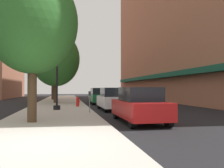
% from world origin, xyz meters
% --- Properties ---
extents(ground_plane, '(90.00, 90.00, 0.00)m').
position_xyz_m(ground_plane, '(4.00, 18.00, 0.00)').
color(ground_plane, black).
extents(sidewalk_slab, '(4.80, 50.00, 0.12)m').
position_xyz_m(sidewalk_slab, '(0.00, 19.00, 0.06)').
color(sidewalk_slab, '#B7B2A8').
rests_on(sidewalk_slab, ground).
extents(lamppost, '(0.48, 0.48, 5.90)m').
position_xyz_m(lamppost, '(-0.01, 10.25, 3.20)').
color(lamppost, black).
rests_on(lamppost, sidewalk_slab).
extents(fire_hydrant, '(0.33, 0.26, 0.79)m').
position_xyz_m(fire_hydrant, '(1.57, 13.13, 0.52)').
color(fire_hydrant, red).
rests_on(fire_hydrant, sidewalk_slab).
extents(parking_meter_near, '(0.14, 0.09, 1.31)m').
position_xyz_m(parking_meter_near, '(2.05, 7.86, 0.95)').
color(parking_meter_near, slate).
rests_on(parking_meter_near, sidewalk_slab).
extents(tree_near, '(4.98, 4.98, 7.43)m').
position_xyz_m(tree_near, '(-0.45, 18.56, 4.68)').
color(tree_near, '#422D1E').
rests_on(tree_near, sidewalk_slab).
extents(tree_mid, '(4.08, 4.08, 7.21)m').
position_xyz_m(tree_mid, '(-1.13, 26.40, 4.96)').
color(tree_mid, '#422D1E').
rests_on(tree_mid, sidewalk_slab).
extents(tree_far, '(4.03, 4.03, 6.76)m').
position_xyz_m(tree_far, '(-0.86, 4.24, 4.54)').
color(tree_far, '#4C3823').
rests_on(tree_far, sidewalk_slab).
extents(car_red, '(1.80, 4.30, 1.66)m').
position_xyz_m(car_red, '(4.00, 3.96, 0.81)').
color(car_red, black).
rests_on(car_red, ground).
extents(car_white, '(1.80, 4.30, 1.66)m').
position_xyz_m(car_white, '(4.00, 10.47, 0.81)').
color(car_white, black).
rests_on(car_white, ground).
extents(car_green, '(1.80, 4.30, 1.66)m').
position_xyz_m(car_green, '(4.00, 17.79, 0.81)').
color(car_green, black).
rests_on(car_green, ground).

